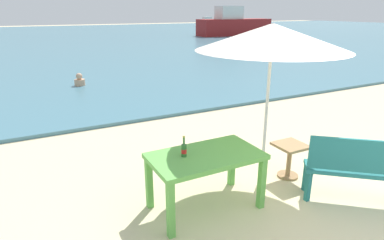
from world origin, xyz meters
name	(u,v)px	position (x,y,z in m)	size (l,w,h in m)	color
ground_plane	(363,233)	(0.00, 0.00, 0.00)	(120.00, 120.00, 0.00)	beige
sea_water	(58,39)	(0.00, 30.00, 0.04)	(120.00, 50.00, 0.08)	teal
picnic_table_green	(206,162)	(-1.37, 1.32, 0.65)	(1.40, 0.80, 0.76)	#60B24C
beer_bottle_amber	(184,149)	(-1.64, 1.39, 0.85)	(0.07, 0.07, 0.26)	#2D662D
patio_umbrella	(272,37)	(-0.19, 1.62, 2.12)	(2.10, 2.10, 2.30)	silver
side_table_wood	(290,156)	(0.19, 1.45, 0.35)	(0.44, 0.44, 0.54)	#9E7A51
bench_teal_center	(355,166)	(0.40, 0.51, 0.54)	(1.15, 1.04, 0.95)	#237275
swimmer_person	(80,81)	(-1.60, 9.29, 0.24)	(0.34, 0.34, 0.41)	tan
boat_cargo_ship	(233,25)	(15.78, 25.72, 1.06)	(7.50, 2.05, 2.73)	maroon
boat_fishing_trawler	(209,23)	(22.44, 41.85, 0.59)	(3.91, 1.07, 1.42)	maroon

